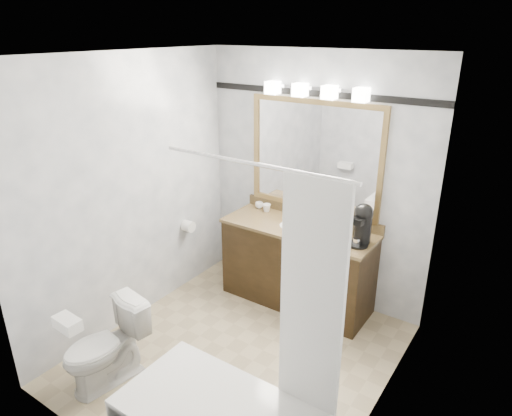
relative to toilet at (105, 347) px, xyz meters
name	(u,v)px	position (x,y,z in m)	size (l,w,h in m)	color
room	(236,224)	(0.67, 0.85, 0.91)	(2.42, 2.62, 2.52)	tan
vanity	(297,263)	(0.67, 1.87, 0.10)	(1.53, 0.58, 0.97)	black
mirror	(314,157)	(0.67, 2.13, 1.16)	(1.40, 0.04, 1.10)	#9E7D47
vanity_light_bar	(315,91)	(0.67, 2.08, 1.80)	(1.02, 0.14, 0.12)	silver
accent_stripe	(318,93)	(0.67, 2.14, 1.76)	(2.40, 0.01, 0.06)	black
tp_roll	(188,226)	(-0.47, 1.51, 0.36)	(0.12, 0.12, 0.11)	white
toilet	(105,347)	(0.00, 0.00, 0.00)	(0.38, 0.66, 0.68)	white
tissue_box	(67,323)	(0.00, -0.27, 0.38)	(0.22, 0.12, 0.09)	white
coffee_maker	(362,223)	(1.31, 1.86, 0.71)	(0.20, 0.25, 0.38)	black
cup_left	(259,205)	(0.07, 2.06, 0.54)	(0.08, 0.08, 0.07)	white
cup_right	(267,208)	(0.19, 2.02, 0.55)	(0.09, 0.09, 0.08)	white
soap_bottle_a	(291,215)	(0.51, 2.00, 0.56)	(0.04, 0.04, 0.09)	white
soap_bar	(318,225)	(0.82, 1.98, 0.53)	(0.09, 0.06, 0.03)	beige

